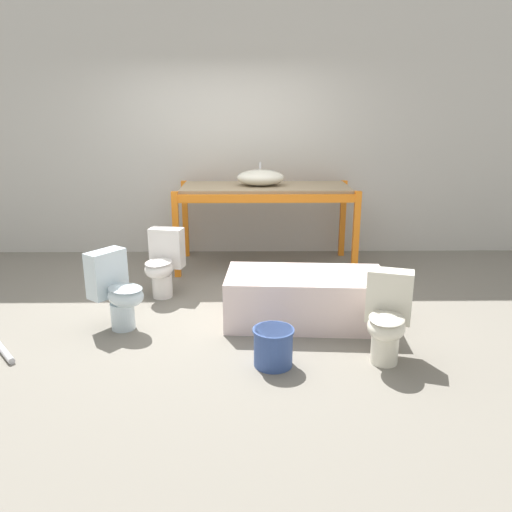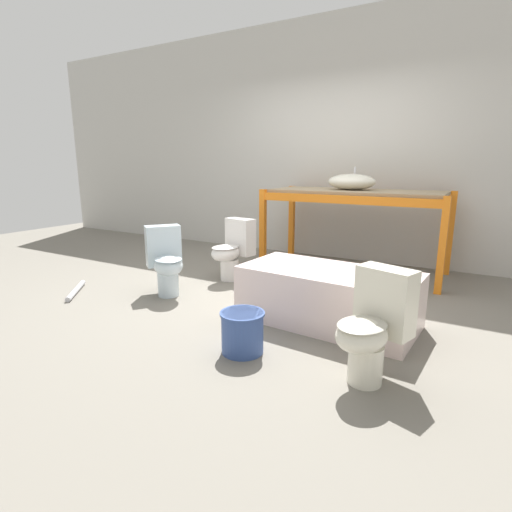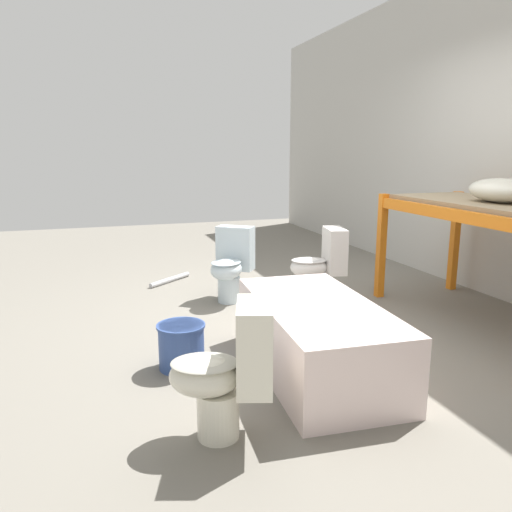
# 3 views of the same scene
# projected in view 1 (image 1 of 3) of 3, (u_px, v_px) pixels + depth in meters

# --- Properties ---
(ground_plane) EXTENTS (12.00, 12.00, 0.00)m
(ground_plane) POSITION_uv_depth(u_px,v_px,m) (216.00, 302.00, 5.06)
(ground_plane) COLOR slate
(warehouse_wall_rear) EXTENTS (10.80, 0.08, 3.20)m
(warehouse_wall_rear) POSITION_uv_depth(u_px,v_px,m) (222.00, 131.00, 6.42)
(warehouse_wall_rear) COLOR beige
(warehouse_wall_rear) RESTS_ON ground_plane
(shelving_rack) EXTENTS (2.13, 0.92, 1.00)m
(shelving_rack) POSITION_uv_depth(u_px,v_px,m) (265.00, 196.00, 6.00)
(shelving_rack) COLOR orange
(shelving_rack) RESTS_ON ground_plane
(sink_basin) EXTENTS (0.57, 0.40, 0.27)m
(sink_basin) POSITION_uv_depth(u_px,v_px,m) (260.00, 178.00, 5.94)
(sink_basin) COLOR silver
(sink_basin) RESTS_ON shelving_rack
(bathtub_main) EXTENTS (1.46, 0.78, 0.46)m
(bathtub_main) POSITION_uv_depth(u_px,v_px,m) (305.00, 294.00, 4.53)
(bathtub_main) COLOR silver
(bathtub_main) RESTS_ON ground_plane
(toilet_near) EXTENTS (0.59, 0.55, 0.69)m
(toilet_near) POSITION_uv_depth(u_px,v_px,m) (117.00, 290.00, 4.38)
(toilet_near) COLOR silver
(toilet_near) RESTS_ON ground_plane
(toilet_far) EXTENTS (0.45, 0.57, 0.69)m
(toilet_far) POSITION_uv_depth(u_px,v_px,m) (387.00, 317.00, 3.81)
(toilet_far) COLOR silver
(toilet_far) RESTS_ON ground_plane
(toilet_extra) EXTENTS (0.41, 0.55, 0.69)m
(toilet_extra) POSITION_uv_depth(u_px,v_px,m) (163.00, 262.00, 5.15)
(toilet_extra) COLOR white
(toilet_extra) RESTS_ON ground_plane
(bucket_white) EXTENTS (0.32, 0.32, 0.30)m
(bucket_white) POSITION_uv_depth(u_px,v_px,m) (273.00, 346.00, 3.77)
(bucket_white) COLOR #334C8C
(bucket_white) RESTS_ON ground_plane
(loose_pipe) EXTENTS (0.42, 0.49, 0.05)m
(loose_pipe) POSITION_uv_depth(u_px,v_px,m) (1.00, 348.00, 4.03)
(loose_pipe) COLOR #B7B7BC
(loose_pipe) RESTS_ON ground_plane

